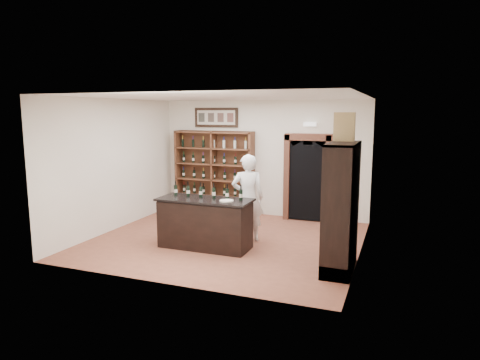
{
  "coord_description": "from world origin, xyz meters",
  "views": [
    {
      "loc": [
        3.4,
        -8.11,
        2.7
      ],
      "look_at": [
        0.21,
        0.3,
        1.26
      ],
      "focal_mm": 32.0,
      "sensor_mm": 36.0,
      "label": 1
    }
  ],
  "objects_px": {
    "counter_bottle_0": "(176,190)",
    "wine_crate": "(344,127)",
    "tasting_counter": "(205,223)",
    "side_cabinet": "(342,228)",
    "wine_shelf": "(215,172)",
    "shopkeeper": "(248,198)"
  },
  "relations": [
    {
      "from": "wine_crate",
      "to": "shopkeeper",
      "type": "bearing_deg",
      "value": 162.6
    },
    {
      "from": "wine_shelf",
      "to": "wine_crate",
      "type": "distance_m",
      "value": 4.92
    },
    {
      "from": "tasting_counter",
      "to": "counter_bottle_0",
      "type": "height_order",
      "value": "counter_bottle_0"
    },
    {
      "from": "wine_crate",
      "to": "counter_bottle_0",
      "type": "bearing_deg",
      "value": -179.42
    },
    {
      "from": "side_cabinet",
      "to": "counter_bottle_0",
      "type": "bearing_deg",
      "value": 173.03
    },
    {
      "from": "wine_crate",
      "to": "side_cabinet",
      "type": "bearing_deg",
      "value": -76.26
    },
    {
      "from": "tasting_counter",
      "to": "wine_crate",
      "type": "xyz_separation_m",
      "value": [
        2.65,
        0.04,
        1.95
      ]
    },
    {
      "from": "shopkeeper",
      "to": "wine_shelf",
      "type": "bearing_deg",
      "value": -73.0
    },
    {
      "from": "wine_shelf",
      "to": "side_cabinet",
      "type": "distance_m",
      "value": 5.02
    },
    {
      "from": "wine_crate",
      "to": "tasting_counter",
      "type": "bearing_deg",
      "value": -177.15
    },
    {
      "from": "wine_crate",
      "to": "wine_shelf",
      "type": "bearing_deg",
      "value": 144.3
    },
    {
      "from": "wine_shelf",
      "to": "tasting_counter",
      "type": "bearing_deg",
      "value": -69.44
    },
    {
      "from": "wine_shelf",
      "to": "counter_bottle_0",
      "type": "height_order",
      "value": "wine_shelf"
    },
    {
      "from": "shopkeeper",
      "to": "wine_crate",
      "type": "distance_m",
      "value": 2.63
    },
    {
      "from": "tasting_counter",
      "to": "side_cabinet",
      "type": "relative_size",
      "value": 0.85
    },
    {
      "from": "tasting_counter",
      "to": "wine_shelf",
      "type": "bearing_deg",
      "value": 110.56
    },
    {
      "from": "shopkeeper",
      "to": "wine_crate",
      "type": "relative_size",
      "value": 3.72
    },
    {
      "from": "counter_bottle_0",
      "to": "wine_crate",
      "type": "distance_m",
      "value": 3.63
    },
    {
      "from": "tasting_counter",
      "to": "counter_bottle_0",
      "type": "xyz_separation_m",
      "value": [
        -0.72,
        0.12,
        0.61
      ]
    },
    {
      "from": "wine_shelf",
      "to": "wine_crate",
      "type": "relative_size",
      "value": 4.45
    },
    {
      "from": "shopkeeper",
      "to": "side_cabinet",
      "type": "bearing_deg",
      "value": 131.82
    },
    {
      "from": "counter_bottle_0",
      "to": "shopkeeper",
      "type": "distance_m",
      "value": 1.51
    }
  ]
}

